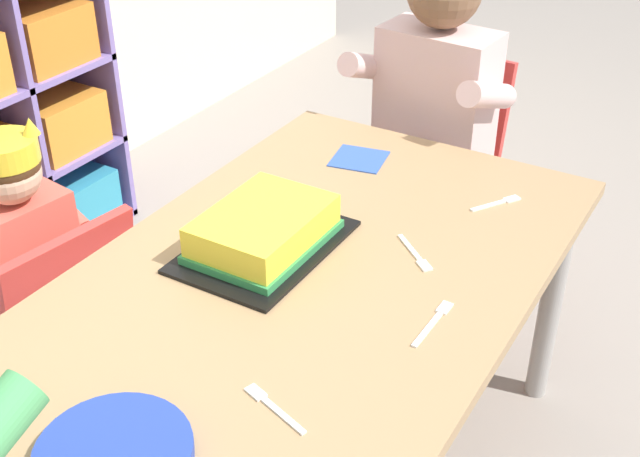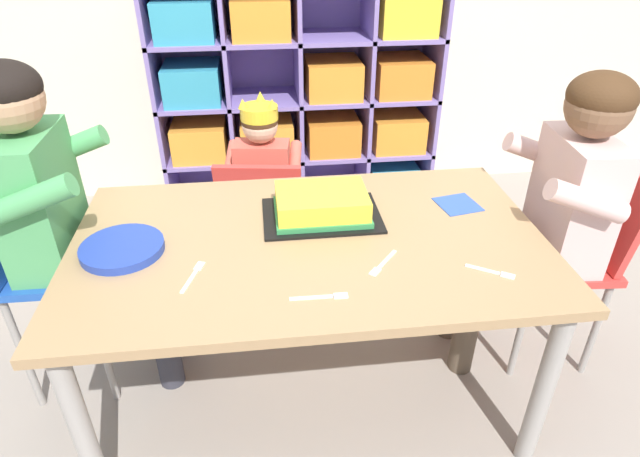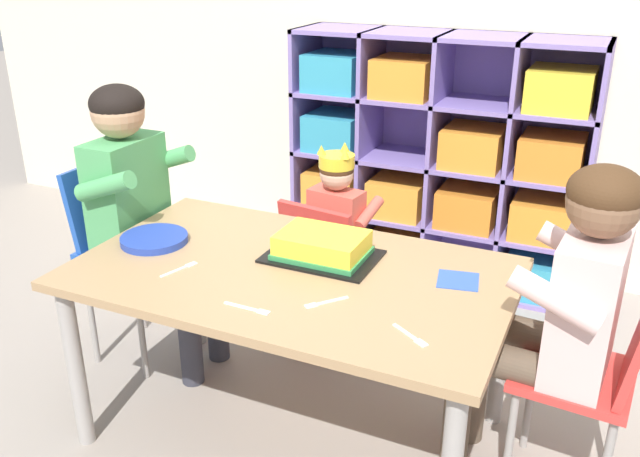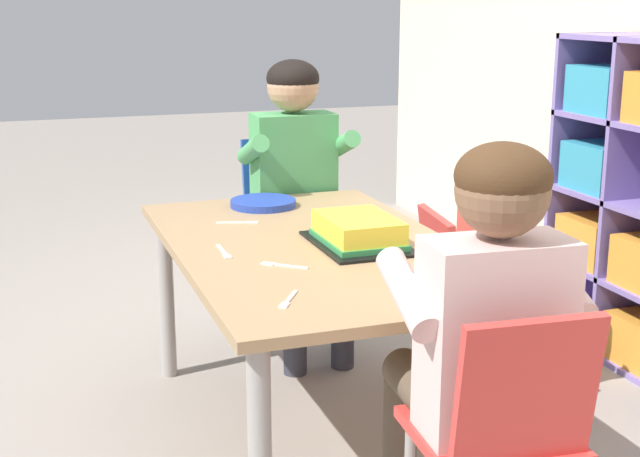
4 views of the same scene
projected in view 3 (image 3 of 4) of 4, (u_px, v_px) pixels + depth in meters
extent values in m
plane|color=gray|center=(294.00, 429.00, 2.33)|extent=(16.00, 16.00, 0.00)
cube|color=#7F6BB2|center=(446.00, 152.00, 3.35)|extent=(1.38, 0.01, 1.18)
cube|color=#7F6BB2|center=(307.00, 145.00, 3.47)|extent=(0.02, 0.35, 1.18)
cube|color=#7F6BB2|center=(369.00, 153.00, 3.34)|extent=(0.02, 0.35, 1.18)
cube|color=#7F6BB2|center=(437.00, 161.00, 3.20)|extent=(0.02, 0.35, 1.18)
cube|color=#7F6BB2|center=(510.00, 171.00, 3.07)|extent=(0.02, 0.35, 1.18)
cube|color=#7F6BB2|center=(590.00, 181.00, 2.94)|extent=(0.02, 0.35, 1.18)
cube|color=#7F6BB2|center=(429.00, 271.00, 3.43)|extent=(1.38, 0.35, 0.02)
cube|color=#7F6BB2|center=(433.00, 218.00, 3.32)|extent=(1.38, 0.35, 0.02)
cube|color=#7F6BB2|center=(437.00, 161.00, 3.20)|extent=(1.38, 0.35, 0.02)
cube|color=#7F6BB2|center=(441.00, 101.00, 3.09)|extent=(1.38, 0.35, 0.02)
cube|color=#7F6BB2|center=(446.00, 35.00, 2.98)|extent=(1.38, 0.35, 0.02)
cube|color=orange|center=(397.00, 249.00, 3.44)|extent=(0.26, 0.28, 0.17)
cube|color=teal|center=(535.00, 274.00, 3.18)|extent=(0.26, 0.28, 0.17)
cube|color=orange|center=(336.00, 186.00, 3.46)|extent=(0.26, 0.28, 0.17)
cube|color=orange|center=(400.00, 195.00, 3.33)|extent=(0.26, 0.28, 0.17)
cube|color=orange|center=(468.00, 206.00, 3.20)|extent=(0.26, 0.28, 0.17)
cube|color=orange|center=(543.00, 217.00, 3.07)|extent=(0.26, 0.28, 0.17)
cube|color=teal|center=(336.00, 131.00, 3.35)|extent=(0.26, 0.28, 0.17)
cube|color=orange|center=(474.00, 147.00, 3.09)|extent=(0.26, 0.28, 0.17)
cube|color=orange|center=(552.00, 156.00, 2.96)|extent=(0.26, 0.28, 0.17)
cube|color=teal|center=(337.00, 72.00, 3.23)|extent=(0.26, 0.28, 0.17)
cube|color=orange|center=(405.00, 77.00, 3.10)|extent=(0.26, 0.28, 0.17)
cube|color=yellow|center=(561.00, 89.00, 2.84)|extent=(0.26, 0.28, 0.17)
cube|color=#A37F56|center=(292.00, 274.00, 2.10)|extent=(1.34, 0.79, 0.03)
cylinder|color=#9E9993|center=(76.00, 367.00, 2.17)|extent=(0.05, 0.05, 0.58)
cylinder|color=#9E9993|center=(195.00, 279.00, 2.73)|extent=(0.05, 0.05, 0.58)
cylinder|color=#9E9993|center=(501.00, 349.00, 2.27)|extent=(0.05, 0.05, 0.58)
cube|color=red|center=(335.00, 261.00, 2.76)|extent=(0.38, 0.34, 0.03)
cube|color=red|center=(316.00, 239.00, 2.59)|extent=(0.32, 0.11, 0.27)
cylinder|color=gray|center=(378.00, 297.00, 2.85)|extent=(0.02, 0.02, 0.34)
cylinder|color=gray|center=(321.00, 281.00, 2.99)|extent=(0.02, 0.02, 0.34)
cylinder|color=gray|center=(349.00, 322.00, 2.66)|extent=(0.02, 0.02, 0.34)
cylinder|color=gray|center=(290.00, 303.00, 2.80)|extent=(0.02, 0.02, 0.34)
cube|color=#D15647|center=(336.00, 225.00, 2.70)|extent=(0.22, 0.14, 0.29)
sphere|color=#DBB293|center=(337.00, 173.00, 2.62)|extent=(0.13, 0.13, 0.13)
ellipsoid|color=#472D19|center=(337.00, 168.00, 2.61)|extent=(0.14, 0.14, 0.10)
cylinder|color=yellow|center=(337.00, 161.00, 2.60)|extent=(0.14, 0.14, 0.05)
cone|color=yellow|center=(345.00, 146.00, 2.63)|extent=(0.04, 0.04, 0.04)
cone|color=yellow|center=(345.00, 154.00, 2.54)|extent=(0.04, 0.04, 0.04)
cone|color=yellow|center=(321.00, 150.00, 2.59)|extent=(0.04, 0.04, 0.04)
cylinder|color=brown|center=(362.00, 246.00, 2.80)|extent=(0.10, 0.22, 0.07)
cylinder|color=brown|center=(336.00, 239.00, 2.86)|extent=(0.10, 0.22, 0.07)
cylinder|color=brown|center=(373.00, 281.00, 2.96)|extent=(0.06, 0.06, 0.36)
cylinder|color=brown|center=(348.00, 274.00, 3.02)|extent=(0.06, 0.06, 0.36)
cylinder|color=#D15647|center=(369.00, 213.00, 2.65)|extent=(0.07, 0.18, 0.10)
cylinder|color=#D15647|center=(316.00, 201.00, 2.77)|extent=(0.07, 0.18, 0.10)
cube|color=#1E4CA8|center=(134.00, 247.00, 2.60)|extent=(0.31, 0.35, 0.03)
cube|color=#1E4CA8|center=(100.00, 202.00, 2.59)|extent=(0.07, 0.32, 0.30)
cylinder|color=gray|center=(141.00, 326.00, 2.53)|extent=(0.02, 0.02, 0.45)
cylinder|color=gray|center=(187.00, 292.00, 2.77)|extent=(0.02, 0.02, 0.45)
cylinder|color=gray|center=(91.00, 312.00, 2.62)|extent=(0.02, 0.02, 0.45)
cylinder|color=gray|center=(139.00, 281.00, 2.86)|extent=(0.02, 0.02, 0.45)
cube|color=#4C9E5B|center=(127.00, 194.00, 2.52)|extent=(0.16, 0.30, 0.42)
sphere|color=tan|center=(118.00, 111.00, 2.40)|extent=(0.19, 0.19, 0.19)
ellipsoid|color=black|center=(117.00, 103.00, 2.38)|extent=(0.19, 0.19, 0.14)
cylinder|color=#33333D|center=(149.00, 254.00, 2.45)|extent=(0.30, 0.10, 0.10)
cylinder|color=#33333D|center=(179.00, 236.00, 2.60)|extent=(0.30, 0.10, 0.10)
cylinder|color=#33333D|center=(189.00, 327.00, 2.50)|extent=(0.08, 0.08, 0.47)
cylinder|color=#33333D|center=(216.00, 305.00, 2.65)|extent=(0.08, 0.08, 0.47)
cylinder|color=#4C9E5B|center=(105.00, 186.00, 2.31)|extent=(0.25, 0.07, 0.14)
cylinder|color=#4C9E5B|center=(167.00, 160.00, 2.60)|extent=(0.25, 0.07, 0.14)
cube|color=red|center=(574.00, 375.00, 1.93)|extent=(0.34, 0.34, 0.03)
cylinder|color=gray|center=(530.00, 397.00, 2.18)|extent=(0.02, 0.02, 0.39)
cylinder|color=gray|center=(509.00, 445.00, 1.97)|extent=(0.02, 0.02, 0.39)
cylinder|color=gray|center=(616.00, 423.00, 2.06)|extent=(0.02, 0.02, 0.39)
cube|color=beige|center=(586.00, 308.00, 1.85)|extent=(0.18, 0.31, 0.42)
sphere|color=brown|center=(604.00, 202.00, 1.73)|extent=(0.19, 0.19, 0.19)
ellipsoid|color=#472D19|center=(606.00, 191.00, 1.72)|extent=(0.19, 0.19, 0.14)
cylinder|color=brown|center=(530.00, 335.00, 2.06)|extent=(0.31, 0.12, 0.10)
cylinder|color=brown|center=(515.00, 365.00, 1.91)|extent=(0.31, 0.12, 0.10)
cylinder|color=brown|center=(475.00, 385.00, 2.22)|extent=(0.08, 0.08, 0.41)
cylinder|color=brown|center=(457.00, 416.00, 2.07)|extent=(0.08, 0.08, 0.41)
cylinder|color=beige|center=(579.00, 250.00, 1.98)|extent=(0.25, 0.08, 0.14)
cylinder|color=beige|center=(555.00, 300.00, 1.70)|extent=(0.25, 0.08, 0.14)
cube|color=black|center=(322.00, 256.00, 2.17)|extent=(0.35, 0.24, 0.01)
cube|color=yellow|center=(322.00, 245.00, 2.15)|extent=(0.27, 0.19, 0.08)
cube|color=#338E4C|center=(322.00, 253.00, 2.17)|extent=(0.28, 0.21, 0.02)
cylinder|color=#233DA3|center=(154.00, 239.00, 2.28)|extent=(0.22, 0.22, 0.02)
cube|color=#3356B7|center=(458.00, 280.00, 2.02)|extent=(0.14, 0.14, 0.00)
cube|color=white|center=(333.00, 301.00, 1.91)|extent=(0.07, 0.08, 0.00)
cube|color=white|center=(311.00, 306.00, 1.88)|extent=(0.04, 0.04, 0.00)
cube|color=white|center=(405.00, 332.00, 1.75)|extent=(0.08, 0.06, 0.00)
cube|color=white|center=(421.00, 343.00, 1.70)|extent=(0.04, 0.04, 0.00)
cube|color=white|center=(241.00, 306.00, 1.88)|extent=(0.11, 0.01, 0.00)
cube|color=white|center=(263.00, 312.00, 1.85)|extent=(0.04, 0.02, 0.00)
cube|color=white|center=(174.00, 272.00, 2.07)|extent=(0.04, 0.09, 0.00)
cube|color=white|center=(191.00, 264.00, 2.12)|extent=(0.03, 0.04, 0.00)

